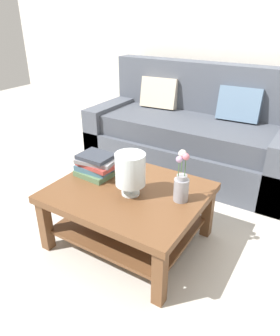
# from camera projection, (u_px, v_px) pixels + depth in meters

# --- Properties ---
(ground_plane) EXTENTS (10.00, 10.00, 0.00)m
(ground_plane) POSITION_uv_depth(u_px,v_px,m) (151.00, 216.00, 2.60)
(ground_plane) COLOR #B7B2A8
(back_wall) EXTENTS (6.40, 0.12, 2.70)m
(back_wall) POSITION_uv_depth(u_px,v_px,m) (232.00, 30.00, 3.25)
(back_wall) COLOR beige
(back_wall) RESTS_ON ground
(couch) EXTENTS (2.06, 0.90, 1.06)m
(couch) POSITION_uv_depth(u_px,v_px,m) (191.00, 135.00, 3.26)
(couch) COLOR #474C56
(couch) RESTS_ON ground
(coffee_table) EXTENTS (1.01, 0.85, 0.44)m
(coffee_table) POSITION_uv_depth(u_px,v_px,m) (128.00, 204.00, 2.19)
(coffee_table) COLOR brown
(coffee_table) RESTS_ON ground
(book_stack_main) EXTENTS (0.31, 0.26, 0.16)m
(book_stack_main) POSITION_uv_depth(u_px,v_px,m) (96.00, 165.00, 2.29)
(book_stack_main) COLOR #51704C
(book_stack_main) RESTS_ON coffee_table
(glass_hurricane_vase) EXTENTS (0.20, 0.20, 0.29)m
(glass_hurricane_vase) POSITION_uv_depth(u_px,v_px,m) (130.00, 170.00, 2.00)
(glass_hurricane_vase) COLOR silver
(glass_hurricane_vase) RESTS_ON coffee_table
(flower_pitcher) EXTENTS (0.10, 0.10, 0.33)m
(flower_pitcher) POSITION_uv_depth(u_px,v_px,m) (181.00, 184.00, 1.96)
(flower_pitcher) COLOR gray
(flower_pitcher) RESTS_ON coffee_table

